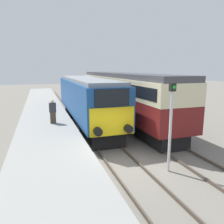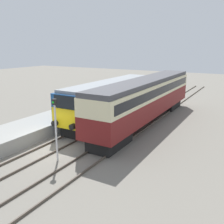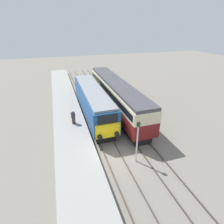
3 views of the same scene
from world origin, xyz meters
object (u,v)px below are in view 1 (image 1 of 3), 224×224
object	(u,v)px
locomotive	(86,99)
person_on_platform	(53,112)
passenger_carriage	(121,92)
signal_post	(171,120)

from	to	relation	value
locomotive	person_on_platform	size ratio (longest dim) A/B	8.95
locomotive	passenger_carriage	size ratio (longest dim) A/B	0.78
locomotive	passenger_carriage	distance (m)	3.51
locomotive	person_on_platform	distance (m)	4.14
passenger_carriage	locomotive	bearing A→B (deg)	-166.90
passenger_carriage	person_on_platform	xyz separation A→B (m)	(-6.24, -3.78, -0.75)
passenger_carriage	person_on_platform	world-z (taller)	passenger_carriage
signal_post	locomotive	bearing A→B (deg)	99.97
signal_post	person_on_platform	bearing A→B (deg)	124.18
passenger_carriage	signal_post	distance (m)	10.60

